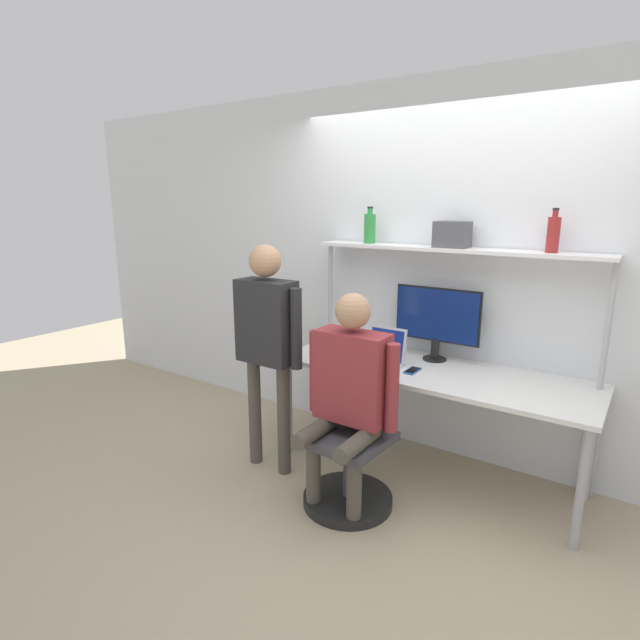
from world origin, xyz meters
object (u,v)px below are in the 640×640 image
object	(u,v)px
monitor	(437,318)
storage_box	(452,234)
person_standing	(267,331)
laptop	(383,355)
person_seated	(349,385)
cell_phone	(412,371)
bottle_green	(370,228)
office_chair	(352,460)
bottle_red	(553,234)

from	to	relation	value
monitor	storage_box	xyz separation A→B (m)	(0.06, 0.02, 0.58)
person_standing	storage_box	xyz separation A→B (m)	(0.95, 0.81, 0.63)
laptop	person_seated	distance (m)	0.57
cell_phone	bottle_green	distance (m)	1.11
office_chair	storage_box	size ratio (longest dim) A/B	4.20
person_seated	bottle_red	size ratio (longest dim) A/B	5.07
cell_phone	bottle_green	xyz separation A→B (m)	(-0.53, 0.34, 0.91)
person_standing	bottle_red	bearing A→B (deg)	27.18
bottle_green	storage_box	bearing A→B (deg)	-0.00
laptop	bottle_red	bearing A→B (deg)	19.05
office_chair	storage_box	xyz separation A→B (m)	(0.25, 0.84, 1.36)
person_standing	bottle_green	xyz separation A→B (m)	(0.32, 0.81, 0.66)
person_seated	storage_box	bearing A→B (deg)	74.18
cell_phone	person_standing	world-z (taller)	person_standing
storage_box	laptop	bearing A→B (deg)	-134.23
person_seated	bottle_red	bearing A→B (deg)	45.37
laptop	person_standing	bearing A→B (deg)	-142.60
office_chair	storage_box	bearing A→B (deg)	73.55
laptop	storage_box	world-z (taller)	storage_box
laptop	monitor	bearing A→B (deg)	50.88
laptop	storage_box	distance (m)	0.93
laptop	cell_phone	xyz separation A→B (m)	(0.23, -0.02, -0.07)
office_chair	cell_phone	bearing A→B (deg)	72.40
monitor	office_chair	size ratio (longest dim) A/B	0.67
office_chair	bottle_red	distance (m)	1.84
person_seated	person_standing	bearing A→B (deg)	173.40
monitor	person_standing	world-z (taller)	person_standing
person_seated	person_standing	size ratio (longest dim) A/B	0.85
person_standing	bottle_green	bearing A→B (deg)	68.14
person_seated	person_standing	xyz separation A→B (m)	(-0.70, 0.08, 0.21)
person_seated	cell_phone	bearing A→B (deg)	73.52
person_standing	office_chair	bearing A→B (deg)	-2.82
laptop	office_chair	world-z (taller)	laptop
monitor	person_seated	distance (m)	0.93
bottle_red	person_standing	bearing A→B (deg)	-152.82
bottle_green	bottle_red	world-z (taller)	bottle_green
laptop	person_seated	size ratio (longest dim) A/B	0.21
bottle_red	storage_box	size ratio (longest dim) A/B	1.21
cell_phone	bottle_red	size ratio (longest dim) A/B	0.57
person_standing	cell_phone	bearing A→B (deg)	28.56
cell_phone	storage_box	size ratio (longest dim) A/B	0.68
laptop	bottle_red	world-z (taller)	bottle_red
bottle_green	bottle_red	distance (m)	1.25
monitor	bottle_green	xyz separation A→B (m)	(-0.56, 0.02, 0.61)
person_standing	bottle_red	xyz separation A→B (m)	(1.58, 0.81, 0.66)
cell_phone	office_chair	bearing A→B (deg)	-107.60
cell_phone	office_chair	xyz separation A→B (m)	(-0.16, -0.50, -0.48)
office_chair	bottle_green	size ratio (longest dim) A/B	3.45
office_chair	bottle_red	xyz separation A→B (m)	(0.88, 0.84, 1.38)
bottle_green	storage_box	distance (m)	0.63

